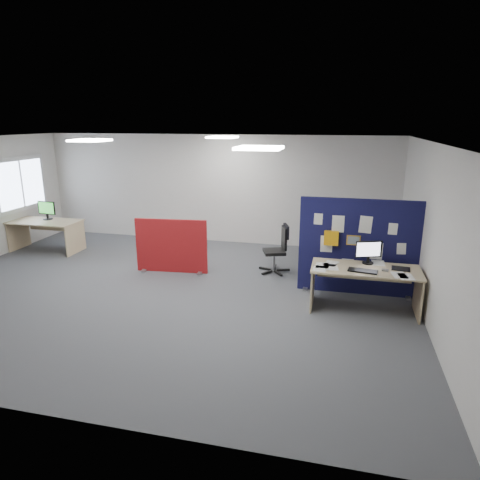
% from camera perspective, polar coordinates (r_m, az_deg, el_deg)
% --- Properties ---
extents(floor, '(9.00, 9.00, 0.00)m').
position_cam_1_polar(floor, '(8.06, -10.46, -6.68)').
color(floor, '#4F5156').
rests_on(floor, ground).
extents(ceiling, '(9.00, 7.00, 0.02)m').
position_cam_1_polar(ceiling, '(7.48, -11.50, 12.84)').
color(ceiling, white).
rests_on(ceiling, wall_back).
extents(wall_back, '(9.00, 0.02, 2.70)m').
position_cam_1_polar(wall_back, '(10.88, -3.41, 6.77)').
color(wall_back, silver).
rests_on(wall_back, floor).
extents(wall_front, '(9.00, 0.02, 2.70)m').
position_cam_1_polar(wall_front, '(4.83, -28.16, -6.64)').
color(wall_front, silver).
rests_on(wall_front, floor).
extents(wall_right, '(0.02, 7.00, 2.70)m').
position_cam_1_polar(wall_right, '(7.13, 24.19, 0.64)').
color(wall_right, silver).
rests_on(wall_right, floor).
extents(window, '(0.06, 1.70, 1.30)m').
position_cam_1_polar(window, '(11.68, -27.21, 6.68)').
color(window, white).
rests_on(window, wall_left).
extents(ceiling_lights, '(4.10, 4.10, 0.04)m').
position_cam_1_polar(ceiling_lights, '(7.97, -7.22, 12.96)').
color(ceiling_lights, white).
rests_on(ceiling_lights, ceiling).
extents(navy_divider, '(2.10, 0.30, 1.73)m').
position_cam_1_polar(navy_divider, '(7.83, 15.45, -0.95)').
color(navy_divider, '#0F0E34').
rests_on(navy_divider, floor).
extents(main_desk, '(1.73, 0.77, 0.73)m').
position_cam_1_polar(main_desk, '(7.29, 16.31, -4.80)').
color(main_desk, '#D0B085').
rests_on(main_desk, floor).
extents(monitor_main, '(0.43, 0.18, 0.39)m').
position_cam_1_polar(monitor_main, '(7.38, 16.79, -1.42)').
color(monitor_main, black).
rests_on(monitor_main, main_desk).
extents(keyboard, '(0.47, 0.25, 0.02)m').
position_cam_1_polar(keyboard, '(7.03, 16.05, -3.97)').
color(keyboard, black).
rests_on(keyboard, main_desk).
extents(mouse, '(0.11, 0.08, 0.03)m').
position_cam_1_polar(mouse, '(7.15, 18.79, -3.85)').
color(mouse, gray).
rests_on(mouse, main_desk).
extents(paper_tray, '(0.30, 0.25, 0.01)m').
position_cam_1_polar(paper_tray, '(7.33, 20.64, -3.60)').
color(paper_tray, black).
rests_on(paper_tray, main_desk).
extents(red_divider, '(1.48, 0.30, 1.11)m').
position_cam_1_polar(red_divider, '(8.83, -9.14, -0.87)').
color(red_divider, maroon).
rests_on(red_divider, floor).
extents(second_desk, '(1.62, 0.81, 0.73)m').
position_cam_1_polar(second_desk, '(11.21, -24.38, 1.49)').
color(second_desk, '#D0B085').
rests_on(second_desk, floor).
extents(monitor_second, '(0.49, 0.22, 0.44)m').
position_cam_1_polar(monitor_second, '(11.24, -24.37, 3.72)').
color(monitor_second, black).
rests_on(monitor_second, second_desk).
extents(office_chair, '(0.65, 0.63, 0.98)m').
position_cam_1_polar(office_chair, '(8.75, 5.24, -0.79)').
color(office_chair, black).
rests_on(office_chair, floor).
extents(desk_papers, '(1.54, 0.90, 0.00)m').
position_cam_1_polar(desk_papers, '(7.14, 15.03, -3.66)').
color(desk_papers, white).
rests_on(desk_papers, main_desk).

